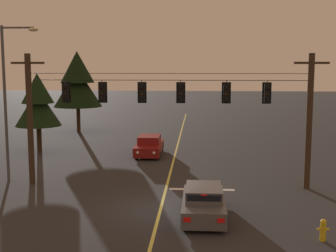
{
  "coord_description": "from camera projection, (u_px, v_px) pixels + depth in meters",
  "views": [
    {
      "loc": [
        1.71,
        -20.24,
        6.6
      ],
      "look_at": [
        0.0,
        5.11,
        3.13
      ],
      "focal_mm": 49.6,
      "sensor_mm": 36.0,
      "label": 1
    }
  ],
  "objects": [
    {
      "name": "traffic_light_far_right",
      "position": [
        267.0,
        93.0,
        24.03
      ],
      "size": [
        0.48,
        0.41,
        1.22
      ],
      "color": "black"
    },
    {
      "name": "street_lamp_corner",
      "position": [
        10.0,
        90.0,
        25.42
      ],
      "size": [
        2.11,
        0.3,
        8.6
      ],
      "color": "#4C4F54",
      "rests_on": "ground"
    },
    {
      "name": "tree_verge_far",
      "position": [
        77.0,
        82.0,
        44.06
      ],
      "size": [
        4.58,
        4.58,
        7.71
      ],
      "color": "#332316",
      "rests_on": "ground"
    },
    {
      "name": "traffic_light_centre",
      "position": [
        142.0,
        93.0,
        24.47
      ],
      "size": [
        0.48,
        0.41,
        1.22
      ],
      "color": "black"
    },
    {
      "name": "stop_bar_paint",
      "position": [
        202.0,
        189.0,
        24.36
      ],
      "size": [
        3.4,
        0.36,
        0.01
      ],
      "primitive_type": "cube",
      "color": "silver",
      "rests_on": "ground"
    },
    {
      "name": "ground_plane",
      "position": [
        160.0,
        210.0,
        21.02
      ],
      "size": [
        180.0,
        180.0,
        0.0
      ],
      "primitive_type": "plane",
      "color": "#28282B"
    },
    {
      "name": "car_waiting_near_lane",
      "position": [
        204.0,
        203.0,
        19.89
      ],
      "size": [
        1.8,
        4.33,
        1.39
      ],
      "color": "#4C4C51",
      "rests_on": "ground"
    },
    {
      "name": "signal_span_assembly",
      "position": [
        167.0,
        118.0,
        24.58
      ],
      "size": [
        16.67,
        0.32,
        7.1
      ],
      "color": "#38281C",
      "rests_on": "ground"
    },
    {
      "name": "traffic_light_left_inner",
      "position": [
        102.0,
        92.0,
        24.61
      ],
      "size": [
        0.48,
        0.41,
        1.22
      ],
      "color": "black"
    },
    {
      "name": "traffic_light_leftmost",
      "position": [
        65.0,
        92.0,
        24.74
      ],
      "size": [
        0.48,
        0.41,
        1.22
      ],
      "color": "black"
    },
    {
      "name": "traffic_light_right_inner",
      "position": [
        181.0,
        93.0,
        24.33
      ],
      "size": [
        0.48,
        0.41,
        1.22
      ],
      "color": "black"
    },
    {
      "name": "lane_centre_stripe",
      "position": [
        173.0,
        162.0,
        31.01
      ],
      "size": [
        0.14,
        60.0,
        0.01
      ],
      "primitive_type": "cube",
      "color": "#D1C64C",
      "rests_on": "ground"
    },
    {
      "name": "tree_verge_near",
      "position": [
        38.0,
        102.0,
        34.06
      ],
      "size": [
        3.37,
        3.37,
        5.86
      ],
      "color": "#332316",
      "rests_on": "ground"
    },
    {
      "name": "car_oncoming_lead",
      "position": [
        149.0,
        146.0,
        33.48
      ],
      "size": [
        1.8,
        4.42,
        1.39
      ],
      "color": "maroon",
      "rests_on": "ground"
    },
    {
      "name": "traffic_light_rightmost",
      "position": [
        226.0,
        93.0,
        24.17
      ],
      "size": [
        0.48,
        0.41,
        1.22
      ],
      "color": "black"
    },
    {
      "name": "fire_hydrant",
      "position": [
        323.0,
        229.0,
        17.27
      ],
      "size": [
        0.44,
        0.22,
        0.84
      ],
      "color": "gold",
      "rests_on": "ground"
    }
  ]
}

